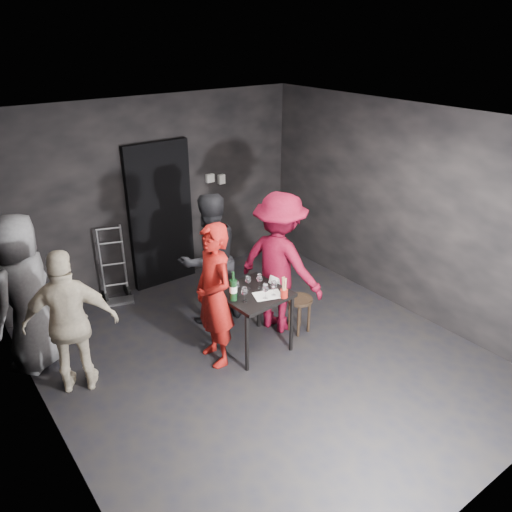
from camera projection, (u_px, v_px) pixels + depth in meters
floor at (264, 360)px, 5.77m from camera, size 4.50×5.00×0.02m
ceiling at (266, 122)px, 4.63m from camera, size 4.50×5.00×0.02m
wall_back at (157, 194)px, 7.02m from camera, size 4.50×0.04×2.70m
wall_front at (489, 378)px, 3.38m from camera, size 4.50×0.04×2.70m
wall_left at (42, 324)px, 3.99m from camera, size 0.04×5.00×2.70m
wall_right at (403, 210)px, 6.42m from camera, size 0.04×5.00×2.70m
doorway at (161, 216)px, 7.10m from camera, size 0.95×0.10×2.10m
wallbox_upper at (210, 178)px, 7.40m from camera, size 0.12×0.06×0.12m
wallbox_lower at (221, 179)px, 7.53m from camera, size 0.10×0.06×0.14m
hand_truck at (117, 287)px, 6.95m from camera, size 0.37×0.32×1.09m
tasting_table at (253, 299)px, 5.74m from camera, size 0.72×0.72×0.75m
stool at (300, 306)px, 6.17m from camera, size 0.31×0.31×0.47m
server_red at (214, 288)px, 5.40m from camera, size 0.50×0.71×1.86m
woman_black at (209, 250)px, 6.18m from camera, size 0.97×0.56×1.96m
man_maroon at (280, 251)px, 5.99m from camera, size 1.00×1.49×2.11m
bystander_cream at (70, 319)px, 5.00m from camera, size 1.10×0.85×1.69m
bystander_grey at (22, 278)px, 5.28m from camera, size 1.17×1.15×2.17m
tasting_mat at (268, 295)px, 5.63m from camera, size 0.36×0.30×0.00m
wine_glass_a at (244, 294)px, 5.46m from camera, size 0.10×0.10×0.19m
wine_glass_b at (237, 288)px, 5.60m from camera, size 0.09×0.09×0.18m
wine_glass_c at (248, 282)px, 5.72m from camera, size 0.08×0.08×0.18m
wine_glass_d at (265, 291)px, 5.52m from camera, size 0.08×0.08×0.20m
wine_glass_e at (274, 288)px, 5.59m from camera, size 0.09×0.09×0.19m
wine_glass_f at (260, 281)px, 5.74m from camera, size 0.09×0.09×0.19m
wine_bottle at (233, 289)px, 5.48m from camera, size 0.08×0.08×0.35m
breadstick_cup at (284, 288)px, 5.54m from camera, size 0.09×0.09×0.27m
reserved_card at (273, 280)px, 5.85m from camera, size 0.09×0.13×0.10m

